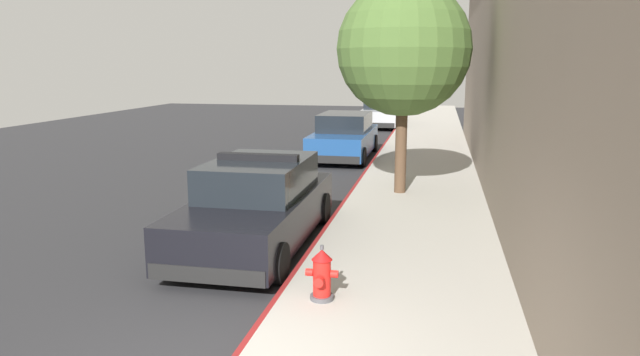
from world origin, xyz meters
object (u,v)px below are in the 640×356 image
(parked_car_silver_ahead, at_px, (344,137))
(fire_hydrant, at_px, (322,275))
(parked_car_dark_far, at_px, (382,113))
(police_cruiser, at_px, (258,205))
(street_tree, at_px, (404,49))

(parked_car_silver_ahead, bearing_deg, fire_hydrant, -82.09)
(parked_car_dark_far, height_order, fire_hydrant, parked_car_dark_far)
(fire_hydrant, bearing_deg, police_cruiser, 123.83)
(parked_car_dark_far, bearing_deg, parked_car_silver_ahead, -91.42)
(parked_car_dark_far, height_order, street_tree, street_tree)
(street_tree, bearing_deg, parked_car_dark_far, 97.24)
(fire_hydrant, bearing_deg, street_tree, 85.23)
(parked_car_dark_far, distance_m, street_tree, 16.78)
(police_cruiser, bearing_deg, street_tree, 62.59)
(police_cruiser, relative_size, parked_car_dark_far, 1.00)
(parked_car_silver_ahead, height_order, fire_hydrant, parked_car_silver_ahead)
(police_cruiser, distance_m, street_tree, 5.68)
(parked_car_silver_ahead, height_order, street_tree, street_tree)
(police_cruiser, xyz_separation_m, parked_car_dark_far, (0.18, 20.77, -0.00))
(street_tree, bearing_deg, fire_hydrant, -94.77)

